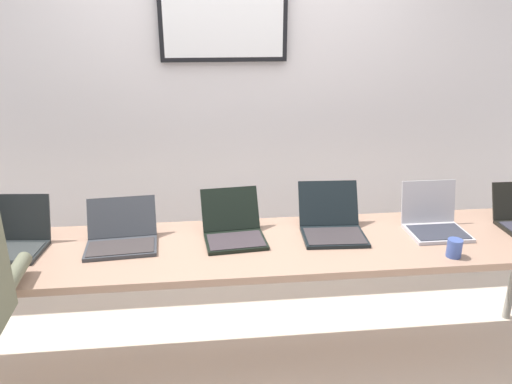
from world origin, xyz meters
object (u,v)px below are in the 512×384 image
laptop_station_2 (233,228)px  laptop_station_3 (332,223)px  workbench (248,252)px  laptop_station_1 (122,236)px  laptop_station_4 (434,221)px  coffee_mug (454,248)px  laptop_station_0 (15,239)px

laptop_station_2 → laptop_station_3: size_ratio=0.97×
workbench → laptop_station_1: (-0.68, 0.07, 0.10)m
laptop_station_4 → laptop_station_1: bearing=179.8°
laptop_station_1 → laptop_station_4: size_ratio=1.21×
laptop_station_3 → laptop_station_4: 0.60m
laptop_station_2 → coffee_mug: size_ratio=4.21×
laptop_station_0 → laptop_station_2: size_ratio=0.88×
coffee_mug → laptop_station_4: bearing=83.2°
laptop_station_4 → laptop_station_2: bearing=178.6°
laptop_station_2 → coffee_mug: bearing=-17.2°
workbench → laptop_station_0: bearing=176.3°
workbench → laptop_station_1: size_ratio=9.60×
coffee_mug → laptop_station_1: bearing=169.4°
workbench → laptop_station_3: laptop_station_3 is taller
laptop_station_1 → laptop_station_0: bearing=179.3°
coffee_mug → workbench: bearing=166.6°
laptop_station_1 → laptop_station_3: bearing=1.2°
laptop_station_0 → laptop_station_3: size_ratio=0.86×
laptop_station_3 → workbench: bearing=-168.6°
laptop_station_3 → laptop_station_0: bearing=-179.4°
laptop_station_3 → laptop_station_1: bearing=-178.8°
workbench → laptop_station_2: laptop_station_2 is taller
laptop_station_1 → laptop_station_2: size_ratio=0.98×
workbench → coffee_mug: size_ratio=39.55×
workbench → laptop_station_2: size_ratio=9.40×
laptop_station_2 → laptop_station_3: (0.56, 0.00, 0.00)m
workbench → laptop_station_4: size_ratio=11.66×
laptop_station_1 → laptop_station_2: 0.61m
laptop_station_4 → coffee_mug: bearing=-96.8°
laptop_station_2 → laptop_station_4: size_ratio=1.24×
laptop_station_1 → coffee_mug: laptop_station_1 is taller
laptop_station_0 → coffee_mug: laptop_station_0 is taller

